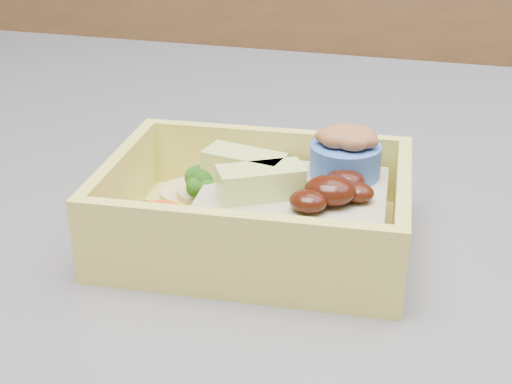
# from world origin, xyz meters

# --- Properties ---
(bento_box) EXTENTS (0.18, 0.14, 0.06)m
(bento_box) POSITION_xyz_m (-0.14, -0.10, 0.94)
(bento_box) COLOR #E0D85C
(bento_box) RESTS_ON island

